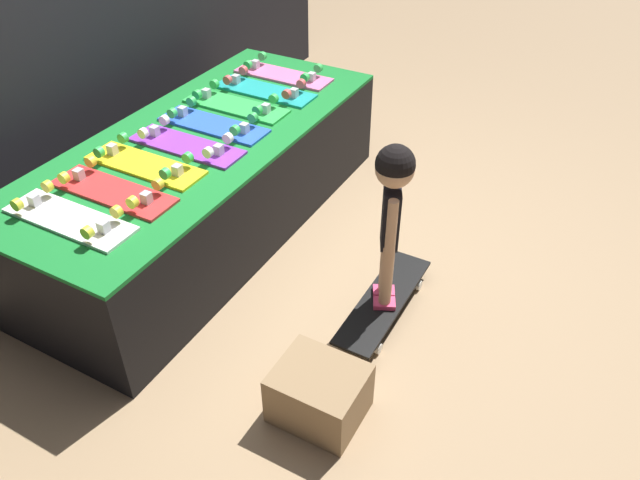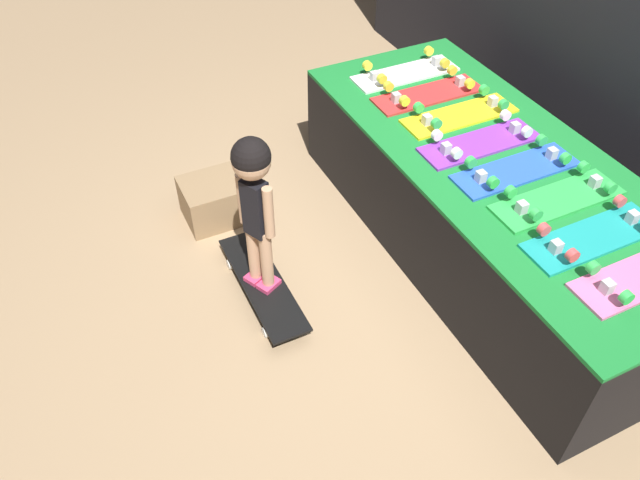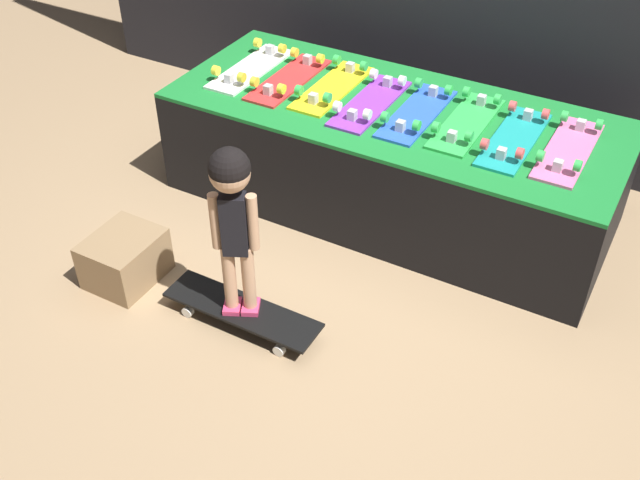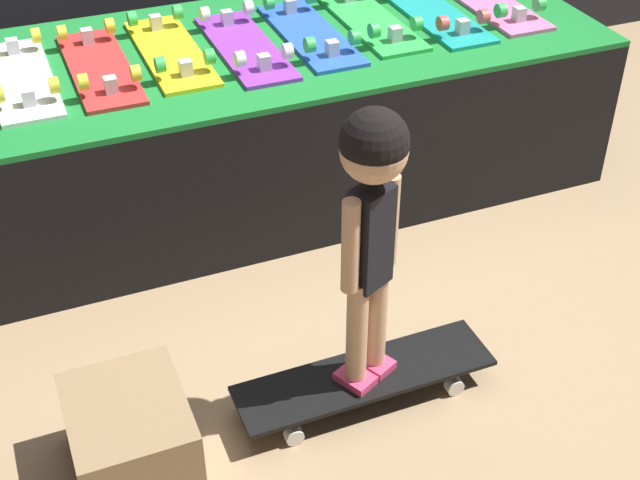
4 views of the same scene
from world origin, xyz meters
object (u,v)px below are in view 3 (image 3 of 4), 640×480
skateboard_red_on_rack (289,78)px  skateboard_on_floor (242,311)px  skateboard_white_on_rack (250,67)px  skateboard_purple_on_rack (370,101)px  skateboard_blue_on_rack (417,112)px  skateboard_yellow_on_rack (332,86)px  child (232,203)px  skateboard_pink_on_rack (569,148)px  skateboard_teal_on_rack (514,137)px  skateboard_green_on_rack (467,121)px  storage_box (125,259)px

skateboard_red_on_rack → skateboard_on_floor: size_ratio=0.83×
skateboard_white_on_rack → skateboard_on_floor: bearing=-59.5°
skateboard_purple_on_rack → skateboard_blue_on_rack: bearing=4.1°
skateboard_yellow_on_rack → skateboard_blue_on_rack: 0.50m
child → skateboard_yellow_on_rack: bearing=73.4°
skateboard_pink_on_rack → skateboard_red_on_rack: bearing=-179.5°
skateboard_white_on_rack → skateboard_teal_on_rack: bearing=-0.8°
skateboard_yellow_on_rack → skateboard_teal_on_rack: 1.01m
skateboard_purple_on_rack → skateboard_yellow_on_rack: bearing=167.7°
skateboard_blue_on_rack → skateboard_teal_on_rack: same height
skateboard_yellow_on_rack → skateboard_green_on_rack: (0.75, -0.01, 0.00)m
skateboard_on_floor → storage_box: bearing=-179.1°
skateboard_blue_on_rack → skateboard_yellow_on_rack: bearing=175.8°
skateboard_red_on_rack → skateboard_on_floor: skateboard_red_on_rack is taller
skateboard_purple_on_rack → skateboard_blue_on_rack: 0.25m
skateboard_white_on_rack → skateboard_yellow_on_rack: bearing=2.4°
skateboard_green_on_rack → skateboard_pink_on_rack: bearing=-0.9°
skateboard_on_floor → storage_box: size_ratio=2.11×
skateboard_red_on_rack → skateboard_blue_on_rack: 0.75m
child → storage_box: child is taller
skateboard_purple_on_rack → skateboard_teal_on_rack: 0.75m
skateboard_blue_on_rack → skateboard_white_on_rack: bearing=179.1°
skateboard_on_floor → skateboard_green_on_rack: bearing=65.3°
skateboard_purple_on_rack → child: size_ratio=0.74×
skateboard_green_on_rack → child: (-0.55, -1.21, 0.07)m
skateboard_white_on_rack → storage_box: (0.03, -1.20, -0.49)m
skateboard_teal_on_rack → skateboard_blue_on_rack: bearing=179.5°
skateboard_pink_on_rack → skateboard_yellow_on_rack: bearing=179.2°
skateboard_purple_on_rack → storage_box: 1.46m
skateboard_pink_on_rack → skateboard_on_floor: (-1.06, -1.20, -0.53)m
skateboard_white_on_rack → skateboard_green_on_rack: 1.26m
skateboard_teal_on_rack → skateboard_pink_on_rack: same height
skateboard_on_floor → child: child is taller
skateboard_white_on_rack → skateboard_on_floor: (0.70, -1.19, -0.53)m
skateboard_green_on_rack → child: size_ratio=0.74×
skateboard_blue_on_rack → skateboard_pink_on_rack: (0.75, 0.02, 0.00)m
skateboard_purple_on_rack → skateboard_blue_on_rack: same height
child → storage_box: (-0.67, -0.01, -0.56)m
skateboard_blue_on_rack → skateboard_teal_on_rack: 0.50m
skateboard_green_on_rack → skateboard_purple_on_rack: bearing=-174.8°
skateboard_green_on_rack → skateboard_on_floor: bearing=-114.7°
skateboard_pink_on_rack → skateboard_on_floor: bearing=-131.4°
skateboard_blue_on_rack → skateboard_on_floor: skateboard_blue_on_rack is taller
skateboard_yellow_on_rack → skateboard_on_floor: 1.34m
storage_box → skateboard_green_on_rack: bearing=44.9°
skateboard_green_on_rack → skateboard_teal_on_rack: same height
skateboard_red_on_rack → skateboard_teal_on_rack: 1.26m
skateboard_blue_on_rack → skateboard_pink_on_rack: same height
skateboard_teal_on_rack → skateboard_white_on_rack: bearing=179.2°
skateboard_pink_on_rack → skateboard_white_on_rack: bearing=-179.8°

